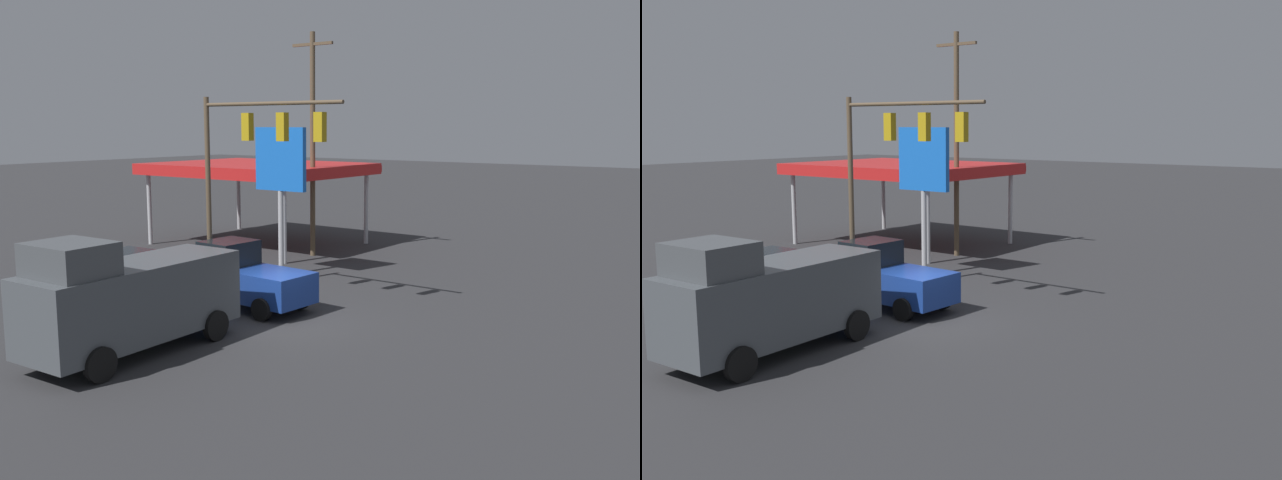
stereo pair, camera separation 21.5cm
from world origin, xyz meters
The scene contains 9 objects.
ground_plane centered at (0.00, 0.00, 0.00)m, with size 200.00×200.00×0.00m, color #2D2D30.
traffic_signal_assembly centered at (2.58, -1.31, 5.68)m, with size 6.40×0.43×7.69m.
utility_pole centered at (6.69, -10.52, 5.87)m, with size 2.40×0.26×11.16m.
gas_station_canopy centered at (11.35, -11.65, 4.20)m, with size 10.89×8.58×4.53m.
price_sign centered at (4.82, -5.69, 4.84)m, with size 2.64×0.27×6.54m.
delivery_truck centered at (1.43, 5.43, 1.69)m, with size 2.76×6.88×3.58m.
pickup_parked centered at (2.48, -0.63, 1.11)m, with size 5.29×2.45×2.40m.
hatchback_crossing centered at (6.69, 1.36, 0.95)m, with size 3.90×2.14×1.97m.
fire_hydrant centered at (5.69, 1.34, 0.44)m, with size 0.24×0.24×0.88m.
Camera 1 is at (-14.89, 18.36, 6.63)m, focal length 40.00 mm.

